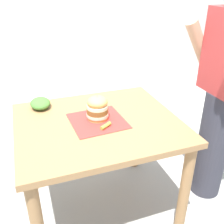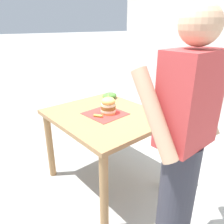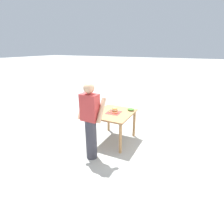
{
  "view_description": "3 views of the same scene",
  "coord_description": "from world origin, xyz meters",
  "px_view_note": "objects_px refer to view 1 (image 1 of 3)",
  "views": [
    {
      "loc": [
        1.44,
        -0.41,
        1.63
      ],
      "look_at": [
        0.0,
        0.1,
        0.83
      ],
      "focal_mm": 42.0,
      "sensor_mm": 36.0,
      "label": 1
    },
    {
      "loc": [
        1.2,
        1.51,
        1.58
      ],
      "look_at": [
        0.0,
        0.1,
        0.83
      ],
      "focal_mm": 35.0,
      "sensor_mm": 36.0,
      "label": 2
    },
    {
      "loc": [
        -1.78,
        3.69,
        2.32
      ],
      "look_at": [
        0.0,
        0.1,
        0.83
      ],
      "focal_mm": 28.0,
      "sensor_mm": 36.0,
      "label": 3
    }
  ],
  "objects_px": {
    "patio_table": "(98,138)",
    "diner_across_table": "(223,94)",
    "pickle_spear": "(106,126)",
    "side_salad": "(40,103)",
    "sandwich": "(97,108)"
  },
  "relations": [
    {
      "from": "sandwich",
      "to": "pickle_spear",
      "type": "distance_m",
      "value": 0.15
    },
    {
      "from": "pickle_spear",
      "to": "diner_across_table",
      "type": "xyz_separation_m",
      "value": [
        0.0,
        0.88,
        0.09
      ]
    },
    {
      "from": "sandwich",
      "to": "side_salad",
      "type": "height_order",
      "value": "sandwich"
    },
    {
      "from": "side_salad",
      "to": "patio_table",
      "type": "bearing_deg",
      "value": 45.1
    },
    {
      "from": "pickle_spear",
      "to": "patio_table",
      "type": "bearing_deg",
      "value": -167.41
    },
    {
      "from": "patio_table",
      "to": "side_salad",
      "type": "bearing_deg",
      "value": -134.9
    },
    {
      "from": "pickle_spear",
      "to": "side_salad",
      "type": "distance_m",
      "value": 0.56
    },
    {
      "from": "patio_table",
      "to": "diner_across_table",
      "type": "distance_m",
      "value": 0.93
    },
    {
      "from": "patio_table",
      "to": "diner_across_table",
      "type": "height_order",
      "value": "diner_across_table"
    },
    {
      "from": "patio_table",
      "to": "side_salad",
      "type": "height_order",
      "value": "side_salad"
    },
    {
      "from": "side_salad",
      "to": "diner_across_table",
      "type": "bearing_deg",
      "value": 70.57
    },
    {
      "from": "side_salad",
      "to": "pickle_spear",
      "type": "bearing_deg",
      "value": 39.34
    },
    {
      "from": "side_salad",
      "to": "diner_across_table",
      "type": "height_order",
      "value": "diner_across_table"
    },
    {
      "from": "sandwich",
      "to": "side_salad",
      "type": "xyz_separation_m",
      "value": [
        -0.3,
        -0.34,
        -0.05
      ]
    },
    {
      "from": "pickle_spear",
      "to": "diner_across_table",
      "type": "distance_m",
      "value": 0.88
    }
  ]
}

